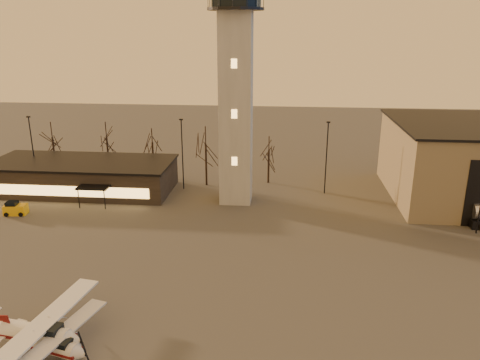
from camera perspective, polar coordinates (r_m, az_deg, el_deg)
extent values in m
plane|color=#43413E|center=(36.49, -5.60, -19.10)|extent=(220.00, 220.00, 0.00)
cube|color=#979690|center=(59.65, -0.50, 8.39)|extent=(4.00, 4.00, 24.00)
cylinder|color=black|center=(58.85, -0.53, 20.13)|extent=(6.80, 6.80, 0.30)
cube|color=black|center=(69.63, -18.62, 0.37)|extent=(25.00, 10.00, 4.00)
cube|color=black|center=(69.04, -18.79, 2.07)|extent=(25.40, 10.40, 0.30)
cube|color=#FFB859|center=(65.43, -20.31, -1.29)|extent=(22.00, 0.08, 1.40)
cube|color=black|center=(62.65, -17.48, -0.86)|extent=(4.00, 2.00, 0.20)
cylinder|color=black|center=(74.14, -23.91, 3.21)|extent=(0.16, 0.16, 10.00)
cube|color=black|center=(73.15, -24.41, 7.04)|extent=(0.50, 0.25, 0.18)
cylinder|color=black|center=(66.27, -7.03, 3.04)|extent=(0.16, 0.16, 10.00)
cube|color=black|center=(65.16, -7.20, 7.33)|extent=(0.50, 0.25, 0.18)
cylinder|color=black|center=(65.02, 10.48, 2.58)|extent=(0.16, 0.16, 10.00)
cube|color=black|center=(63.89, 10.73, 6.95)|extent=(0.50, 0.25, 0.18)
cylinder|color=black|center=(79.75, -21.68, 2.86)|extent=(0.28, 0.28, 5.74)
cylinder|color=black|center=(73.96, -10.53, 2.54)|extent=(0.28, 0.28, 5.25)
cylinder|color=black|center=(68.11, -4.15, 1.86)|extent=(0.28, 0.28, 6.16)
cylinder|color=black|center=(69.32, 3.50, 1.65)|extent=(0.28, 0.28, 4.97)
cylinder|color=black|center=(78.27, -15.80, 3.14)|extent=(0.28, 0.28, 5.60)
cylinder|color=silver|center=(36.58, -22.00, -18.23)|extent=(4.28, 2.15, 1.16)
cone|color=silver|center=(35.22, -18.87, -19.40)|extent=(1.06, 1.27, 1.11)
cone|color=silver|center=(38.37, -25.59, -16.66)|extent=(2.32, 1.49, 0.98)
cube|color=black|center=(35.83, -20.95, -18.14)|extent=(1.53, 1.24, 0.63)
cube|color=#610E0D|center=(36.71, -22.21, -18.21)|extent=(4.98, 2.36, 0.20)
cube|color=silver|center=(35.92, -21.57, -17.54)|extent=(3.75, 9.87, 0.13)
cube|color=silver|center=(38.84, -26.48, -16.19)|extent=(1.51, 3.06, 0.07)
cube|color=#610E0D|center=(38.57, -26.71, -15.37)|extent=(1.22, 0.38, 1.52)
cylinder|color=silver|center=(37.61, -23.63, -16.84)|extent=(5.34, 2.23, 1.46)
cone|color=silver|center=(36.01, -19.59, -17.99)|extent=(1.21, 1.53, 1.39)
cube|color=black|center=(36.72, -22.27, -16.61)|extent=(1.85, 1.42, 0.79)
cube|color=#520B0F|center=(37.76, -23.90, -16.82)|extent=(6.23, 2.41, 0.25)
cube|color=silver|center=(36.82, -23.08, -15.92)|extent=(3.55, 12.49, 0.16)
cube|color=#E8AC0D|center=(64.21, -25.67, -3.27)|extent=(2.80, 1.71, 1.24)
cube|color=black|center=(64.12, -26.04, -2.68)|extent=(1.37, 1.37, 0.71)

